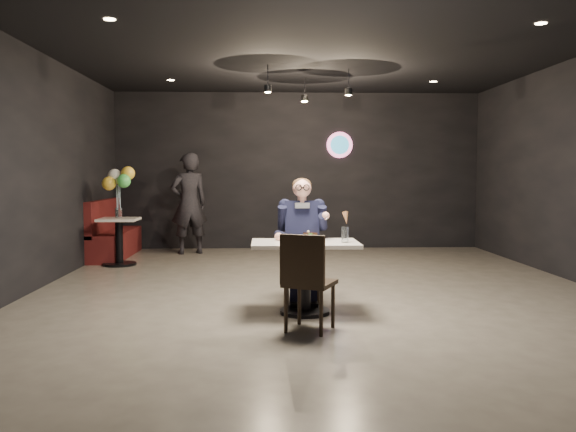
{
  "coord_description": "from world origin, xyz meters",
  "views": [
    {
      "loc": [
        -0.65,
        -7.29,
        1.46
      ],
      "look_at": [
        -0.39,
        -0.44,
        0.97
      ],
      "focal_mm": 38.0,
      "sensor_mm": 36.0,
      "label": 1
    }
  ],
  "objects_px": {
    "sundae_glass": "(345,235)",
    "booth_bench": "(115,228)",
    "side_table": "(119,242)",
    "balloon_vase": "(119,213)",
    "chair_far": "(302,262)",
    "seated_man": "(302,239)",
    "main_table": "(305,278)",
    "chair_near": "(310,281)",
    "passerby": "(189,203)"
  },
  "relations": [
    {
      "from": "sundae_glass",
      "to": "side_table",
      "type": "bearing_deg",
      "value": 131.76
    },
    {
      "from": "chair_far",
      "to": "chair_near",
      "type": "xyz_separation_m",
      "value": [
        0.0,
        -1.23,
        0.0
      ]
    },
    {
      "from": "seated_man",
      "to": "main_table",
      "type": "bearing_deg",
      "value": -90.0
    },
    {
      "from": "balloon_vase",
      "to": "passerby",
      "type": "bearing_deg",
      "value": 55.34
    },
    {
      "from": "chair_far",
      "to": "sundae_glass",
      "type": "xyz_separation_m",
      "value": [
        0.4,
        -0.62,
        0.37
      ]
    },
    {
      "from": "main_table",
      "to": "sundae_glass",
      "type": "height_order",
      "value": "sundae_glass"
    },
    {
      "from": "seated_man",
      "to": "side_table",
      "type": "distance_m",
      "value": 3.97
    },
    {
      "from": "balloon_vase",
      "to": "chair_far",
      "type": "bearing_deg",
      "value": -46.59
    },
    {
      "from": "sundae_glass",
      "to": "passerby",
      "type": "height_order",
      "value": "passerby"
    },
    {
      "from": "seated_man",
      "to": "balloon_vase",
      "type": "height_order",
      "value": "seated_man"
    },
    {
      "from": "seated_man",
      "to": "side_table",
      "type": "bearing_deg",
      "value": 133.41
    },
    {
      "from": "chair_near",
      "to": "balloon_vase",
      "type": "bearing_deg",
      "value": 147.87
    },
    {
      "from": "sundae_glass",
      "to": "passerby",
      "type": "relative_size",
      "value": 0.09
    },
    {
      "from": "main_table",
      "to": "seated_man",
      "type": "relative_size",
      "value": 0.76
    },
    {
      "from": "main_table",
      "to": "side_table",
      "type": "bearing_deg",
      "value": 128.44
    },
    {
      "from": "chair_far",
      "to": "seated_man",
      "type": "relative_size",
      "value": 0.64
    },
    {
      "from": "chair_near",
      "to": "booth_bench",
      "type": "distance_m",
      "value": 5.93
    },
    {
      "from": "booth_bench",
      "to": "side_table",
      "type": "relative_size",
      "value": 2.68
    },
    {
      "from": "side_table",
      "to": "seated_man",
      "type": "bearing_deg",
      "value": -46.59
    },
    {
      "from": "chair_near",
      "to": "balloon_vase",
      "type": "relative_size",
      "value": 5.65
    },
    {
      "from": "main_table",
      "to": "chair_near",
      "type": "xyz_separation_m",
      "value": [
        0.0,
        -0.68,
        0.09
      ]
    },
    {
      "from": "chair_near",
      "to": "sundae_glass",
      "type": "bearing_deg",
      "value": 80.81
    },
    {
      "from": "passerby",
      "to": "sundae_glass",
      "type": "bearing_deg",
      "value": 92.81
    },
    {
      "from": "main_table",
      "to": "sundae_glass",
      "type": "distance_m",
      "value": 0.61
    },
    {
      "from": "seated_man",
      "to": "balloon_vase",
      "type": "relative_size",
      "value": 8.85
    },
    {
      "from": "seated_man",
      "to": "sundae_glass",
      "type": "height_order",
      "value": "seated_man"
    },
    {
      "from": "booth_bench",
      "to": "passerby",
      "type": "distance_m",
      "value": 1.35
    },
    {
      "from": "side_table",
      "to": "sundae_glass",
      "type": "bearing_deg",
      "value": -48.24
    },
    {
      "from": "chair_far",
      "to": "side_table",
      "type": "relative_size",
      "value": 1.24
    },
    {
      "from": "chair_near",
      "to": "booth_bench",
      "type": "relative_size",
      "value": 0.46
    },
    {
      "from": "main_table",
      "to": "balloon_vase",
      "type": "xyz_separation_m",
      "value": [
        -2.71,
        3.42,
        0.46
      ]
    },
    {
      "from": "sundae_glass",
      "to": "side_table",
      "type": "xyz_separation_m",
      "value": [
        -3.12,
        3.49,
        -0.46
      ]
    },
    {
      "from": "chair_far",
      "to": "booth_bench",
      "type": "height_order",
      "value": "booth_bench"
    },
    {
      "from": "seated_man",
      "to": "sundae_glass",
      "type": "distance_m",
      "value": 0.75
    },
    {
      "from": "side_table",
      "to": "passerby",
      "type": "height_order",
      "value": "passerby"
    },
    {
      "from": "side_table",
      "to": "passerby",
      "type": "relative_size",
      "value": 0.41
    },
    {
      "from": "sundae_glass",
      "to": "balloon_vase",
      "type": "relative_size",
      "value": 0.99
    },
    {
      "from": "side_table",
      "to": "balloon_vase",
      "type": "relative_size",
      "value": 4.58
    },
    {
      "from": "sundae_glass",
      "to": "booth_bench",
      "type": "height_order",
      "value": "booth_bench"
    },
    {
      "from": "chair_far",
      "to": "balloon_vase",
      "type": "distance_m",
      "value": 3.97
    },
    {
      "from": "chair_far",
      "to": "passerby",
      "type": "xyz_separation_m",
      "value": [
        -1.78,
        4.23,
        0.45
      ]
    },
    {
      "from": "seated_man",
      "to": "balloon_vase",
      "type": "distance_m",
      "value": 3.95
    },
    {
      "from": "chair_far",
      "to": "booth_bench",
      "type": "bearing_deg",
      "value": 127.92
    },
    {
      "from": "main_table",
      "to": "chair_far",
      "type": "relative_size",
      "value": 1.2
    },
    {
      "from": "chair_far",
      "to": "sundae_glass",
      "type": "relative_size",
      "value": 5.73
    },
    {
      "from": "side_table",
      "to": "passerby",
      "type": "distance_m",
      "value": 1.73
    },
    {
      "from": "chair_far",
      "to": "passerby",
      "type": "relative_size",
      "value": 0.5
    },
    {
      "from": "booth_bench",
      "to": "balloon_vase",
      "type": "distance_m",
      "value": 1.1
    },
    {
      "from": "chair_near",
      "to": "seated_man",
      "type": "relative_size",
      "value": 0.64
    },
    {
      "from": "main_table",
      "to": "seated_man",
      "type": "bearing_deg",
      "value": 90.0
    }
  ]
}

